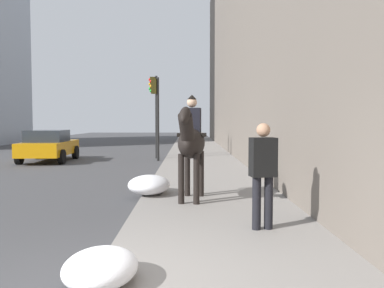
# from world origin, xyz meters

# --- Properties ---
(mounted_horse_near) EXTENTS (2.15, 0.77, 2.31)m
(mounted_horse_near) POSITION_xyz_m (4.79, -1.15, 1.41)
(mounted_horse_near) COLOR black
(mounted_horse_near) RESTS_ON sidewalk_slab
(pedestrian_greeting) EXTENTS (0.32, 0.44, 1.70)m
(pedestrian_greeting) POSITION_xyz_m (2.45, -2.27, 1.10)
(pedestrian_greeting) COLOR black
(pedestrian_greeting) RESTS_ON sidewalk_slab
(car_near_lane) EXTENTS (4.05, 2.14, 1.44)m
(car_near_lane) POSITION_xyz_m (14.41, 5.27, 0.74)
(car_near_lane) COLOR orange
(car_near_lane) RESTS_ON ground
(traffic_light_near_curb) EXTENTS (0.20, 0.44, 3.85)m
(traffic_light_near_curb) POSITION_xyz_m (14.73, 0.41, 2.58)
(traffic_light_near_curb) COLOR black
(traffic_light_near_curb) RESTS_ON ground
(traffic_light_far_curb) EXTENTS (0.20, 0.44, 4.06)m
(traffic_light_far_curb) POSITION_xyz_m (15.97, 0.57, 2.71)
(traffic_light_far_curb) COLOR black
(traffic_light_far_curb) RESTS_ON ground
(snow_pile_near) EXTENTS (1.03, 0.79, 0.36)m
(snow_pile_near) POSITION_xyz_m (0.30, -0.15, 0.30)
(snow_pile_near) COLOR white
(snow_pile_near) RESTS_ON sidewalk_slab
(snow_pile_far) EXTENTS (1.29, 0.99, 0.45)m
(snow_pile_far) POSITION_xyz_m (5.57, -0.15, 0.34)
(snow_pile_far) COLOR white
(snow_pile_far) RESTS_ON sidewalk_slab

